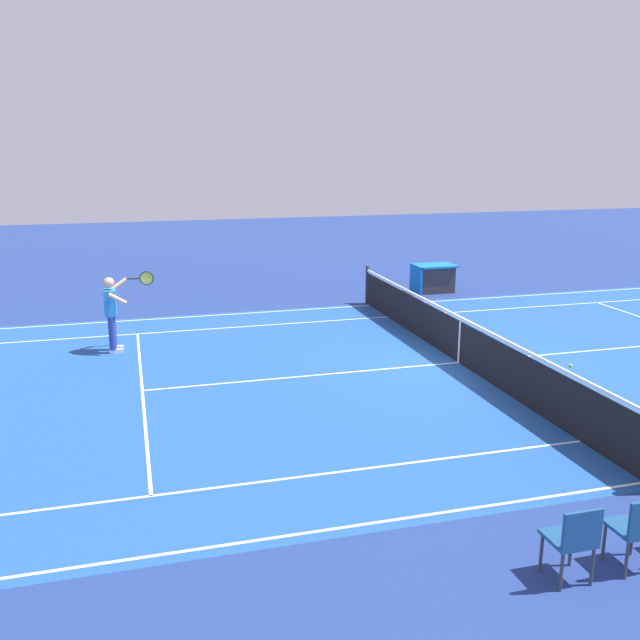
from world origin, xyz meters
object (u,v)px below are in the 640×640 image
(tennis_ball, at_px, (571,366))
(equipment_cart_tarped, at_px, (433,278))
(tennis_net, at_px, (460,340))
(tennis_player_near, at_px, (113,310))
(spectator_chair_6, at_px, (638,527))
(spectator_chair_7, at_px, (574,538))

(tennis_ball, height_order, equipment_cart_tarped, equipment_cart_tarped)
(tennis_net, bearing_deg, tennis_ball, 156.73)
(tennis_net, bearing_deg, tennis_player_near, -21.83)
(spectator_chair_6, bearing_deg, equipment_cart_tarped, -106.04)
(spectator_chair_6, bearing_deg, tennis_net, -102.05)
(spectator_chair_6, relative_size, spectator_chair_7, 1.00)
(tennis_player_near, relative_size, equipment_cart_tarped, 1.36)
(spectator_chair_6, bearing_deg, spectator_chair_7, 0.00)
(tennis_net, height_order, spectator_chair_6, tennis_net)
(tennis_ball, bearing_deg, tennis_player_near, -22.17)
(tennis_net, relative_size, tennis_player_near, 6.89)
(spectator_chair_7, height_order, equipment_cart_tarped, spectator_chair_7)
(tennis_ball, bearing_deg, equipment_cart_tarped, -93.10)
(tennis_player_near, xyz_separation_m, spectator_chair_6, (-5.37, 9.90, -0.41))
(tennis_ball, xyz_separation_m, equipment_cart_tarped, (-0.41, -7.64, 0.40))
(tennis_net, xyz_separation_m, spectator_chair_6, (1.52, 7.14, 0.03))
(spectator_chair_7, bearing_deg, tennis_net, -107.85)
(tennis_net, relative_size, equipment_cart_tarped, 9.36)
(spectator_chair_7, relative_size, equipment_cart_tarped, 0.70)
(tennis_ball, distance_m, spectator_chair_6, 7.22)
(tennis_player_near, bearing_deg, tennis_net, 158.17)
(tennis_net, bearing_deg, spectator_chair_6, 77.95)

